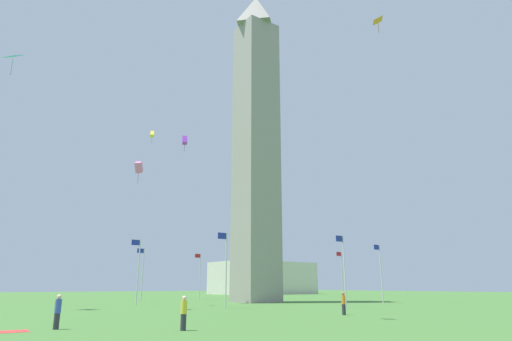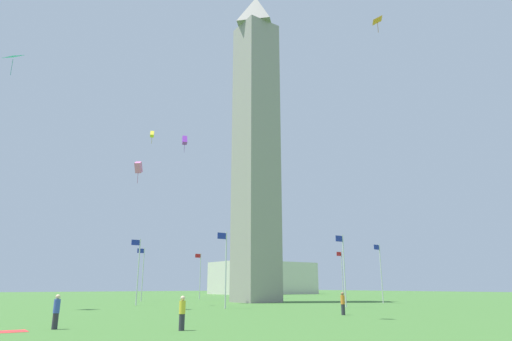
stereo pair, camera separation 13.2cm
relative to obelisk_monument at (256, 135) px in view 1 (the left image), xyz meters
The scene contains 20 objects.
ground_plane 24.11m from the obelisk_monument, ahead, with size 260.00×260.00×0.00m, color #3D6B2D.
obelisk_monument is the anchor object (origin of this frame).
flagpole_n 26.08m from the obelisk_monument, ahead, with size 1.12×0.14×7.59m.
flagpole_ne 26.07m from the obelisk_monument, 44.85° to the left, with size 1.12×0.14×7.59m.
flagpole_e 26.04m from the obelisk_monument, 89.79° to the left, with size 1.12×0.14×7.59m.
flagpole_se 26.02m from the obelisk_monument, 134.85° to the left, with size 1.12×0.14×7.59m.
flagpole_s 26.00m from the obelisk_monument, behind, with size 1.12×0.14×7.59m.
flagpole_sw 26.02m from the obelisk_monument, 134.85° to the right, with size 1.12×0.14×7.59m.
flagpole_w 26.04m from the obelisk_monument, 89.79° to the right, with size 1.12×0.14×7.59m.
flagpole_nw 26.07m from the obelisk_monument, 44.85° to the right, with size 1.12×0.14×7.59m.
person_blue_shirt 45.37m from the obelisk_monument, 39.94° to the left, with size 0.32×0.32×1.75m.
person_orange_shirt 35.71m from the obelisk_monument, 69.97° to the left, with size 0.32×0.32×1.71m.
person_yellow_shirt 44.86m from the obelisk_monument, 49.90° to the left, with size 0.32×0.32×1.69m.
kite_cyan_diamond 32.80m from the obelisk_monument, ahead, with size 2.03×2.07×2.61m.
kite_orange_diamond 27.57m from the obelisk_monument, 80.93° to the left, with size 1.30×1.30×1.55m.
kite_purple_box 11.22m from the obelisk_monument, ahead, with size 0.91×1.17×2.42m.
kite_yellow_box 17.12m from the obelisk_monument, ahead, with size 0.73×0.93×1.70m.
kite_pink_box 24.68m from the obelisk_monument, 23.26° to the left, with size 1.13×1.21×2.29m.
distant_building 64.21m from the obelisk_monument, 126.31° to the right, with size 26.03×16.17×8.41m.
picnic_blanket_near_first_person 47.23m from the obelisk_monument, 37.95° to the left, with size 1.80×1.40×0.01m, color red.
Camera 1 is at (34.73, 50.37, 2.19)m, focal length 30.18 mm.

